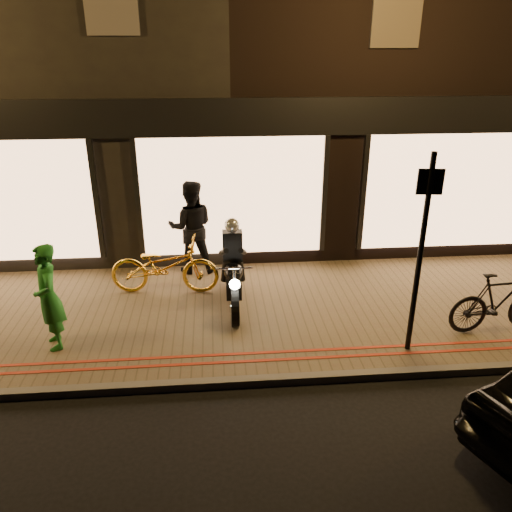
{
  "coord_description": "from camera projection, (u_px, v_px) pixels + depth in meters",
  "views": [
    {
      "loc": [
        -0.37,
        -5.67,
        4.38
      ],
      "look_at": [
        0.31,
        2.09,
        1.1
      ],
      "focal_mm": 35.0,
      "sensor_mm": 36.0,
      "label": 1
    }
  ],
  "objects": [
    {
      "name": "ground",
      "position": [
        247.0,
        388.0,
        6.93
      ],
      "size": [
        90.0,
        90.0,
        0.0
      ],
      "primitive_type": "plane",
      "color": "black",
      "rests_on": "ground"
    },
    {
      "name": "person_green",
      "position": [
        49.0,
        297.0,
        7.38
      ],
      "size": [
        0.6,
        0.71,
        1.65
      ],
      "primitive_type": "imported",
      "rotation": [
        0.0,
        0.0,
        -1.17
      ],
      "color": "#1E7223",
      "rests_on": "sidewalk"
    },
    {
      "name": "motorcycle",
      "position": [
        233.0,
        273.0,
        8.67
      ],
      "size": [
        0.6,
        1.94,
        1.59
      ],
      "rotation": [
        0.0,
        0.0,
        -0.01
      ],
      "color": "black",
      "rests_on": "sidewalk"
    },
    {
      "name": "building_row",
      "position": [
        223.0,
        51.0,
        13.53
      ],
      "size": [
        48.0,
        10.11,
        8.5
      ],
      "color": "black",
      "rests_on": "ground"
    },
    {
      "name": "bicycle_gold",
      "position": [
        165.0,
        266.0,
        9.18
      ],
      "size": [
        2.04,
        0.87,
        1.05
      ],
      "primitive_type": "imported",
      "rotation": [
        0.0,
        0.0,
        1.48
      ],
      "color": "gold",
      "rests_on": "sidewalk"
    },
    {
      "name": "person_dark",
      "position": [
        191.0,
        227.0,
        9.9
      ],
      "size": [
        0.94,
        0.75,
        1.88
      ],
      "primitive_type": "imported",
      "rotation": [
        0.0,
        0.0,
        3.18
      ],
      "color": "black",
      "rests_on": "sidewalk"
    },
    {
      "name": "sign_post",
      "position": [
        421.0,
        246.0,
        6.97
      ],
      "size": [
        0.35,
        0.09,
        3.0
      ],
      "rotation": [
        0.0,
        0.0,
        -0.12
      ],
      "color": "black",
      "rests_on": "sidewalk"
    },
    {
      "name": "red_kerb_lines",
      "position": [
        244.0,
        357.0,
        7.39
      ],
      "size": [
        50.0,
        0.26,
        0.01
      ],
      "color": "#99230D",
      "rests_on": "sidewalk"
    },
    {
      "name": "sidewalk",
      "position": [
        239.0,
        313.0,
        8.75
      ],
      "size": [
        50.0,
        4.0,
        0.12
      ],
      "primitive_type": "cube",
      "color": "brown",
      "rests_on": "ground"
    },
    {
      "name": "bicycle_dark",
      "position": [
        500.0,
        302.0,
        7.93
      ],
      "size": [
        1.74,
        0.63,
        1.02
      ],
      "primitive_type": "imported",
      "rotation": [
        0.0,
        0.0,
        1.66
      ],
      "color": "black",
      "rests_on": "sidewalk"
    },
    {
      "name": "kerb_stone",
      "position": [
        247.0,
        382.0,
        6.96
      ],
      "size": [
        50.0,
        0.14,
        0.12
      ],
      "primitive_type": "cube",
      "color": "#59544C",
      "rests_on": "ground"
    }
  ]
}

